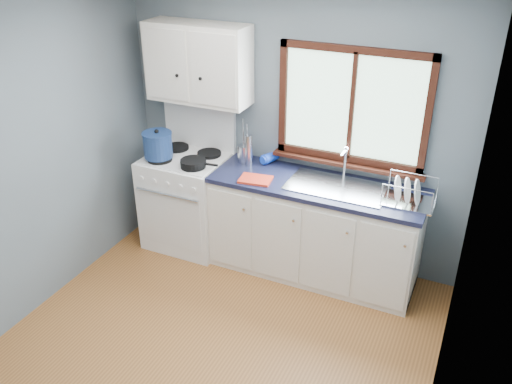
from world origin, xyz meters
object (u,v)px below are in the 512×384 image
at_px(gas_range, 188,198).
at_px(base_cabinets, 314,234).
at_px(stockpot, 158,145).
at_px(dish_rack, 408,196).
at_px(sink, 336,194).
at_px(utensil_crock, 245,153).
at_px(thermos, 249,150).
at_px(skillet, 194,162).

xyz_separation_m(gas_range, base_cabinets, (1.31, 0.02, -0.08)).
bearing_deg(base_cabinets, stockpot, -173.74).
distance_m(stockpot, dish_rack, 2.28).
relative_size(base_cabinets, sink, 2.20).
bearing_deg(dish_rack, base_cabinets, 178.49).
relative_size(sink, utensil_crock, 2.01).
bearing_deg(thermos, sink, -6.04).
distance_m(base_cabinets, utensil_crock, 0.98).
height_order(utensil_crock, thermos, utensil_crock).
distance_m(base_cabinets, thermos, 0.96).
bearing_deg(sink, dish_rack, -1.99).
xyz_separation_m(sink, thermos, (-0.87, 0.09, 0.21)).
relative_size(base_cabinets, stockpot, 6.46).
relative_size(gas_range, thermos, 4.61).
distance_m(gas_range, skillet, 0.55).
relative_size(skillet, dish_rack, 0.91).
height_order(thermos, dish_rack, thermos).
bearing_deg(utensil_crock, thermos, -38.37).
bearing_deg(skillet, dish_rack, -1.72).
height_order(skillet, utensil_crock, utensil_crock).
bearing_deg(utensil_crock, base_cabinets, -10.80).
relative_size(skillet, stockpot, 1.28).
xyz_separation_m(skillet, utensil_crock, (0.36, 0.33, 0.02)).
bearing_deg(stockpot, thermos, 17.59).
height_order(sink, thermos, sink).
bearing_deg(base_cabinets, dish_rack, -1.56).
bearing_deg(gas_range, thermos, 10.23).
bearing_deg(stockpot, dish_rack, 3.62).
distance_m(base_cabinets, skillet, 1.27).
bearing_deg(dish_rack, gas_range, 179.99).
relative_size(base_cabinets, thermos, 6.28).
relative_size(utensil_crock, thermos, 1.42).
relative_size(gas_range, dish_rack, 3.35).
height_order(skillet, stockpot, stockpot).
distance_m(sink, dish_rack, 0.60).
xyz_separation_m(sink, dish_rack, (0.59, -0.02, 0.12)).
distance_m(gas_range, base_cabinets, 1.31).
distance_m(sink, thermos, 0.90).
distance_m(sink, utensil_crock, 0.96).
relative_size(stockpot, dish_rack, 0.71).
bearing_deg(dish_rack, stockpot, -176.33).
bearing_deg(base_cabinets, utensil_crock, 169.20).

